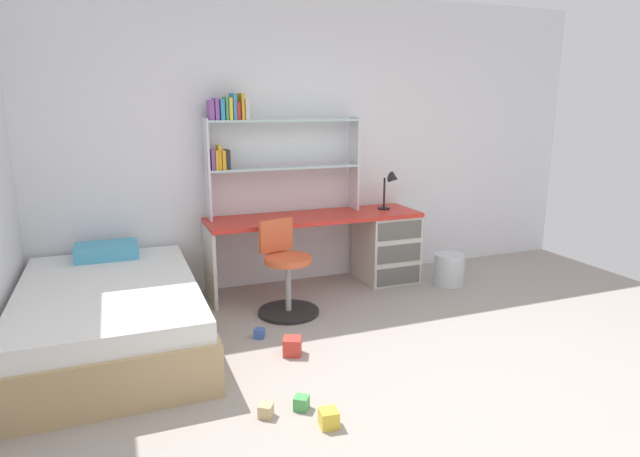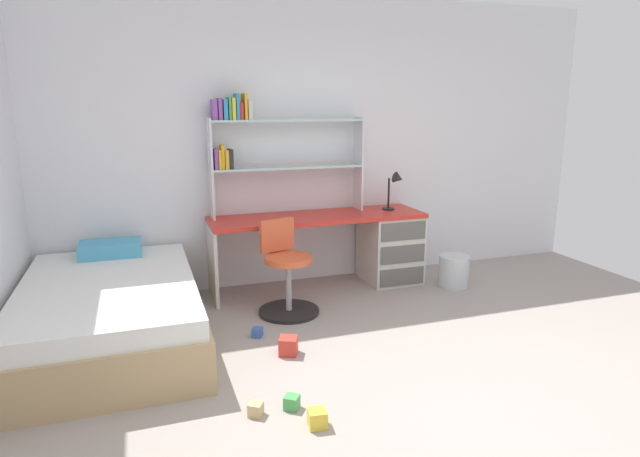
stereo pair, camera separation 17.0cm
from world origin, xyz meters
name	(u,v)px [view 1 (the left image)]	position (x,y,z in m)	size (l,w,h in m)	color
ground_plane	(467,414)	(0.00, 0.00, -0.01)	(6.14, 6.33, 0.02)	#9E938C
room_shell	(191,160)	(-1.32, 1.33, 1.39)	(6.14, 6.33, 2.77)	silver
desk	(367,242)	(0.49, 2.36, 0.41)	(2.05, 0.58, 0.72)	red
bookshelf_hutch	(261,142)	(-0.52, 2.53, 1.41)	(1.46, 0.22, 1.12)	silver
desk_lamp	(392,184)	(0.76, 2.36, 0.98)	(0.20, 0.17, 0.38)	black
swivel_chair	(286,277)	(-0.51, 1.85, 0.31)	(0.52, 0.52, 0.79)	black
bed_platform	(110,316)	(-1.91, 1.67, 0.24)	(1.27, 1.98, 0.61)	tan
waste_bin	(449,269)	(1.22, 1.97, 0.15)	(0.30, 0.30, 0.31)	silver
toy_block_green_0	(301,403)	(-0.89, 0.38, 0.04)	(0.08, 0.08, 0.08)	#479E51
toy_block_yellow_1	(329,418)	(-0.80, 0.16, 0.05)	(0.10, 0.10, 0.10)	gold
toy_block_blue_2	(259,333)	(-0.86, 1.43, 0.04)	(0.07, 0.07, 0.07)	#3860B7
toy_block_red_3	(292,346)	(-0.72, 1.07, 0.06)	(0.13, 0.13, 0.13)	red
toy_block_natural_4	(266,411)	(-1.10, 0.38, 0.04)	(0.08, 0.08, 0.08)	tan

